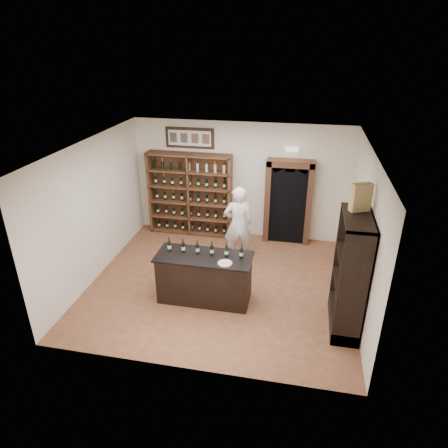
{
  "coord_description": "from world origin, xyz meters",
  "views": [
    {
      "loc": [
        1.51,
        -7.11,
        4.84
      ],
      "look_at": [
        0.01,
        0.3,
        1.29
      ],
      "focal_mm": 32.0,
      "sensor_mm": 36.0,
      "label": 1
    }
  ],
  "objects_px": {
    "wine_shelf": "(190,194)",
    "side_cabinet": "(349,291)",
    "shopkeeper": "(238,224)",
    "tasting_counter": "(205,278)",
    "counter_bottle_0": "(169,246)",
    "wine_crate": "(361,197)"
  },
  "relations": [
    {
      "from": "tasting_counter",
      "to": "side_cabinet",
      "type": "bearing_deg",
      "value": -6.28
    },
    {
      "from": "tasting_counter",
      "to": "counter_bottle_0",
      "type": "xyz_separation_m",
      "value": [
        -0.72,
        0.06,
        0.61
      ]
    },
    {
      "from": "wine_shelf",
      "to": "side_cabinet",
      "type": "bearing_deg",
      "value": -40.21
    },
    {
      "from": "tasting_counter",
      "to": "wine_crate",
      "type": "height_order",
      "value": "wine_crate"
    },
    {
      "from": "tasting_counter",
      "to": "counter_bottle_0",
      "type": "distance_m",
      "value": 0.95
    },
    {
      "from": "wine_shelf",
      "to": "counter_bottle_0",
      "type": "bearing_deg",
      "value": -82.45
    },
    {
      "from": "shopkeeper",
      "to": "wine_crate",
      "type": "distance_m",
      "value": 3.3
    },
    {
      "from": "wine_shelf",
      "to": "side_cabinet",
      "type": "relative_size",
      "value": 1.0
    },
    {
      "from": "side_cabinet",
      "to": "shopkeeper",
      "type": "distance_m",
      "value": 3.11
    },
    {
      "from": "side_cabinet",
      "to": "wine_crate",
      "type": "xyz_separation_m",
      "value": [
        -0.01,
        0.26,
        1.69
      ]
    },
    {
      "from": "tasting_counter",
      "to": "counter_bottle_0",
      "type": "relative_size",
      "value": 6.27
    },
    {
      "from": "wine_shelf",
      "to": "shopkeeper",
      "type": "bearing_deg",
      "value": -39.19
    },
    {
      "from": "side_cabinet",
      "to": "wine_shelf",
      "type": "bearing_deg",
      "value": 139.79
    },
    {
      "from": "counter_bottle_0",
      "to": "side_cabinet",
      "type": "relative_size",
      "value": 0.14
    },
    {
      "from": "tasting_counter",
      "to": "wine_crate",
      "type": "distance_m",
      "value": 3.34
    },
    {
      "from": "tasting_counter",
      "to": "side_cabinet",
      "type": "relative_size",
      "value": 0.85
    },
    {
      "from": "counter_bottle_0",
      "to": "side_cabinet",
      "type": "bearing_deg",
      "value": -6.04
    },
    {
      "from": "counter_bottle_0",
      "to": "wine_crate",
      "type": "distance_m",
      "value": 3.68
    },
    {
      "from": "wine_shelf",
      "to": "counter_bottle_0",
      "type": "distance_m",
      "value": 2.89
    },
    {
      "from": "wine_shelf",
      "to": "tasting_counter",
      "type": "distance_m",
      "value": 3.19
    },
    {
      "from": "wine_shelf",
      "to": "counter_bottle_0",
      "type": "height_order",
      "value": "wine_shelf"
    },
    {
      "from": "counter_bottle_0",
      "to": "shopkeeper",
      "type": "relative_size",
      "value": 0.16
    }
  ]
}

